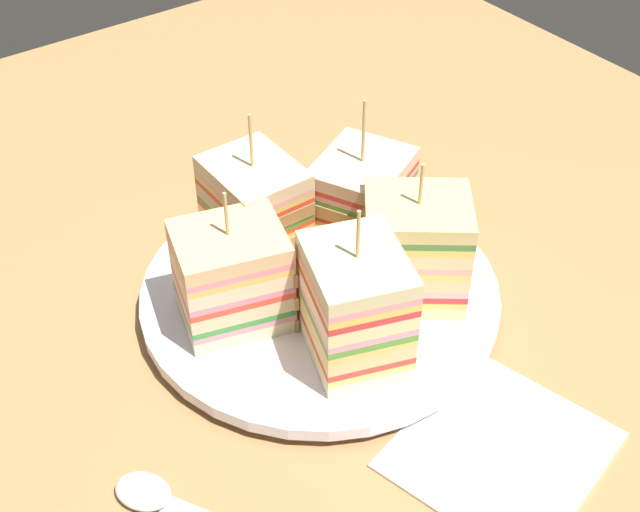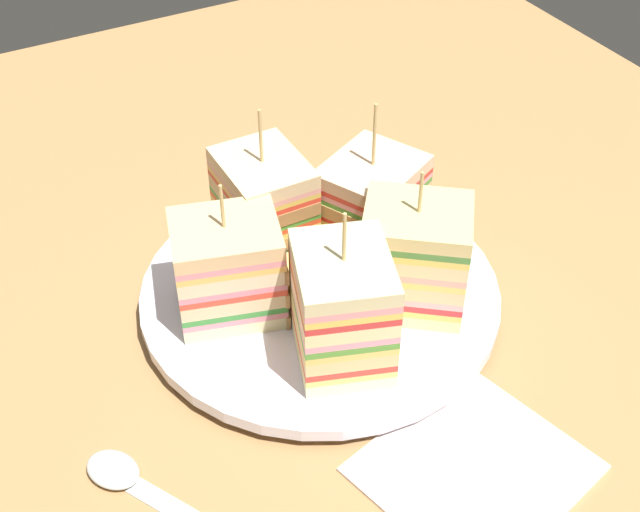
# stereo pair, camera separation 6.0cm
# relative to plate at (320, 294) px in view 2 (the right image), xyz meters

# --- Properties ---
(ground_plane) EXTENTS (1.02, 0.94, 0.02)m
(ground_plane) POSITION_rel_plate_xyz_m (0.00, 0.00, -0.02)
(ground_plane) COLOR #A67948
(plate) EXTENTS (0.26, 0.26, 0.02)m
(plate) POSITION_rel_plate_xyz_m (0.00, 0.00, 0.00)
(plate) COLOR white
(plate) RESTS_ON ground_plane
(sandwich_wedge_0) EXTENTS (0.08, 0.09, 0.11)m
(sandwich_wedge_0) POSITION_rel_plate_xyz_m (0.01, 0.06, 0.04)
(sandwich_wedge_0) COLOR beige
(sandwich_wedge_0) RESTS_ON plate
(sandwich_wedge_1) EXTENTS (0.09, 0.08, 0.12)m
(sandwich_wedge_1) POSITION_rel_plate_xyz_m (-0.06, 0.02, 0.05)
(sandwich_wedge_1) COLOR beige
(sandwich_wedge_1) RESTS_ON plate
(sandwich_wedge_2) EXTENTS (0.09, 0.09, 0.11)m
(sandwich_wedge_2) POSITION_rel_plate_xyz_m (-0.04, -0.05, 0.05)
(sandwich_wedge_2) COLOR beige
(sandwich_wedge_2) RESTS_ON plate
(sandwich_wedge_3) EXTENTS (0.09, 0.09, 0.12)m
(sandwich_wedge_3) POSITION_rel_plate_xyz_m (0.03, -0.06, 0.04)
(sandwich_wedge_3) COLOR #DDC67C
(sandwich_wedge_3) RESTS_ON plate
(sandwich_wedge_4) EXTENTS (0.07, 0.06, 0.12)m
(sandwich_wedge_4) POSITION_rel_plate_xyz_m (0.06, 0.01, 0.04)
(sandwich_wedge_4) COLOR #E2BF8B
(sandwich_wedge_4) RESTS_ON plate
(chip_pile) EXTENTS (0.07, 0.06, 0.03)m
(chip_pile) POSITION_rel_plate_xyz_m (0.00, 0.01, 0.02)
(chip_pile) COLOR #DCCF68
(chip_pile) RESTS_ON plate
(spoon) EXTENTS (0.14, 0.09, 0.01)m
(spoon) POSITION_rel_plate_xyz_m (-0.09, 0.17, -0.01)
(spoon) COLOR silver
(spoon) RESTS_ON ground_plane
(napkin) EXTENTS (0.14, 0.15, 0.01)m
(napkin) POSITION_rel_plate_xyz_m (-0.17, -0.01, -0.01)
(napkin) COLOR silver
(napkin) RESTS_ON ground_plane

